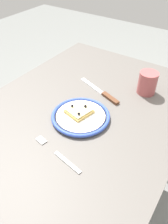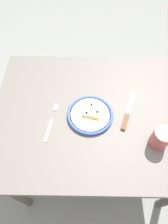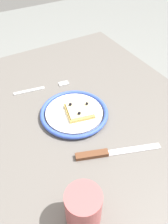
{
  "view_description": "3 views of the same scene",
  "coord_description": "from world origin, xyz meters",
  "px_view_note": "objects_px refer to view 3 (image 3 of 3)",
  "views": [
    {
      "loc": [
        -0.55,
        -0.39,
        1.26
      ],
      "look_at": [
        -0.04,
        -0.04,
        0.74
      ],
      "focal_mm": 36.12,
      "sensor_mm": 36.0,
      "label": 1
    },
    {
      "loc": [
        -0.07,
        -0.5,
        1.49
      ],
      "look_at": [
        -0.07,
        -0.03,
        0.74
      ],
      "focal_mm": 30.85,
      "sensor_mm": 36.0,
      "label": 2
    },
    {
      "loc": [
        0.43,
        -0.26,
        1.22
      ],
      "look_at": [
        -0.02,
        -0.0,
        0.72
      ],
      "focal_mm": 37.11,
      "sensor_mm": 36.0,
      "label": 3
    }
  ],
  "objects_px": {
    "pizza_slice_near": "(79,110)",
    "cup": "(83,207)",
    "dining_table": "(88,139)",
    "knife": "(104,153)",
    "fork": "(42,88)",
    "plate": "(74,113)"
  },
  "relations": [
    {
      "from": "dining_table",
      "to": "cup",
      "type": "distance_m",
      "value": 0.32
    },
    {
      "from": "plate",
      "to": "fork",
      "type": "bearing_deg",
      "value": -169.0
    },
    {
      "from": "pizza_slice_near",
      "to": "cup",
      "type": "height_order",
      "value": "cup"
    },
    {
      "from": "pizza_slice_near",
      "to": "fork",
      "type": "xyz_separation_m",
      "value": [
        -0.19,
        -0.05,
        -0.02
      ]
    },
    {
      "from": "cup",
      "to": "dining_table",
      "type": "bearing_deg",
      "value": 147.48
    },
    {
      "from": "knife",
      "to": "fork",
      "type": "xyz_separation_m",
      "value": [
        -0.35,
        -0.03,
        -0.0
      ]
    },
    {
      "from": "plate",
      "to": "fork",
      "type": "distance_m",
      "value": 0.18
    },
    {
      "from": "dining_table",
      "to": "knife",
      "type": "distance_m",
      "value": 0.16
    },
    {
      "from": "dining_table",
      "to": "fork",
      "type": "xyz_separation_m",
      "value": [
        -0.22,
        -0.06,
        0.09
      ]
    },
    {
      "from": "pizza_slice_near",
      "to": "fork",
      "type": "relative_size",
      "value": 0.5
    },
    {
      "from": "pizza_slice_near",
      "to": "knife",
      "type": "xyz_separation_m",
      "value": [
        0.17,
        -0.02,
        -0.02
      ]
    },
    {
      "from": "dining_table",
      "to": "cup",
      "type": "bearing_deg",
      "value": -32.52
    },
    {
      "from": "dining_table",
      "to": "pizza_slice_near",
      "type": "height_order",
      "value": "pizza_slice_near"
    },
    {
      "from": "knife",
      "to": "cup",
      "type": "xyz_separation_m",
      "value": [
        0.12,
        -0.13,
        0.04
      ]
    },
    {
      "from": "pizza_slice_near",
      "to": "knife",
      "type": "relative_size",
      "value": 0.43
    },
    {
      "from": "dining_table",
      "to": "knife",
      "type": "bearing_deg",
      "value": -11.94
    },
    {
      "from": "knife",
      "to": "plate",
      "type": "bearing_deg",
      "value": 179.18
    },
    {
      "from": "knife",
      "to": "cup",
      "type": "bearing_deg",
      "value": -48.0
    },
    {
      "from": "plate",
      "to": "cup",
      "type": "height_order",
      "value": "cup"
    },
    {
      "from": "dining_table",
      "to": "fork",
      "type": "distance_m",
      "value": 0.25
    },
    {
      "from": "pizza_slice_near",
      "to": "knife",
      "type": "distance_m",
      "value": 0.17
    },
    {
      "from": "fork",
      "to": "cup",
      "type": "distance_m",
      "value": 0.48
    }
  ]
}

